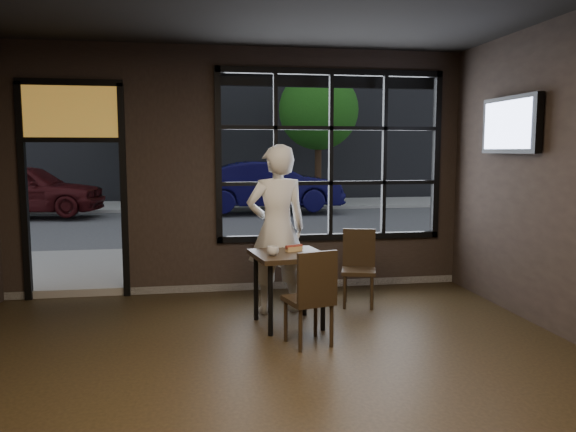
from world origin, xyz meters
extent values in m
cube|color=black|center=(0.00, 0.00, -0.01)|extent=(6.00, 7.00, 0.02)
cube|color=black|center=(1.20, 3.50, 1.80)|extent=(3.06, 0.12, 2.28)
cube|color=orange|center=(-2.10, 3.50, 2.35)|extent=(1.20, 0.06, 0.70)
cube|color=#545456|center=(0.00, 24.00, -0.02)|extent=(60.00, 41.00, 0.04)
cube|color=#5B5956|center=(0.00, 23.00, 7.50)|extent=(28.00, 12.00, 15.00)
cube|color=black|center=(0.36, 1.93, 0.40)|extent=(0.83, 0.83, 0.79)
cube|color=black|center=(0.45, 1.30, 0.47)|extent=(0.50, 0.50, 0.94)
cube|color=black|center=(1.32, 2.53, 0.46)|extent=(0.50, 0.50, 0.92)
imported|color=silver|center=(0.31, 2.45, 0.97)|extent=(0.76, 0.56, 1.94)
imported|color=silver|center=(0.17, 1.80, 0.84)|extent=(0.13, 0.13, 0.10)
cube|color=black|center=(2.93, 2.05, 2.16)|extent=(0.12, 1.10, 0.64)
imported|color=black|center=(1.53, 12.59, 0.82)|extent=(4.40, 1.57, 1.45)
imported|color=#3F0E10|center=(-5.20, 12.54, 0.81)|extent=(4.34, 2.16, 1.42)
cylinder|color=#332114|center=(-1.92, 15.30, 1.18)|extent=(0.21, 0.21, 2.36)
sphere|color=#205C15|center=(-1.92, 15.30, 3.11)|extent=(2.58, 2.58, 2.58)
cylinder|color=#332114|center=(3.52, 14.67, 1.22)|extent=(0.22, 0.22, 2.44)
sphere|color=#256B29|center=(3.52, 14.67, 3.21)|extent=(2.66, 2.66, 2.66)
camera|label=1|loc=(-0.62, -3.86, 1.87)|focal=35.00mm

